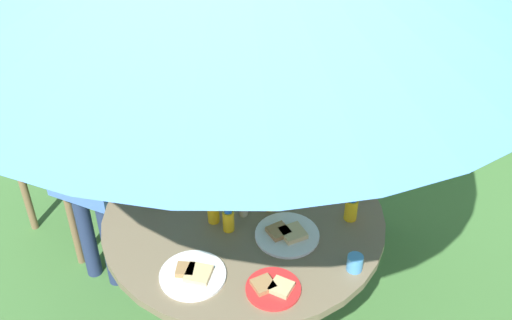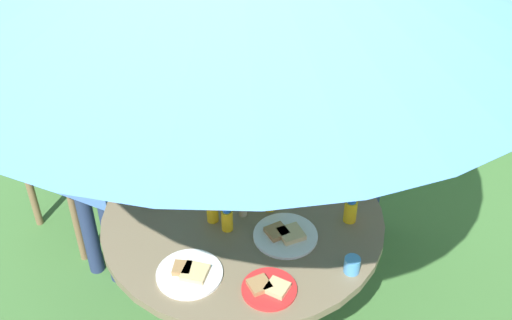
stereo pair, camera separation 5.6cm
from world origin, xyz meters
The scene contains 17 objects.
garden_table centered at (0.00, 0.00, 0.55)m, with size 1.14×1.14×0.73m.
wooden_chair centered at (-1.18, 0.47, 0.58)m, with size 0.59×0.59×1.06m.
child_in_yellow_shirt centered at (0.40, 0.83, 0.74)m, with size 0.28×0.36×1.16m.
child_in_blue_shirt centered at (-0.80, 0.10, 0.80)m, with size 0.42×0.22×1.25m.
snack_bowl centered at (-0.41, 0.02, 0.76)m, with size 0.13×0.13×0.07m.
plate_far_left centered at (0.20, -0.07, 0.74)m, with size 0.25×0.25×0.03m.
plate_near_left centered at (-0.06, 0.41, 0.74)m, with size 0.20×0.20×0.03m.
plate_mid_left centered at (-0.07, -0.37, 0.74)m, with size 0.24×0.24×0.03m.
plate_front_edge centered at (0.22, -0.35, 0.74)m, with size 0.20×0.20×0.03m.
plate_center_back centered at (-0.20, 0.15, 0.74)m, with size 0.19×0.19×0.03m.
juice_bottle_near_right centered at (0.09, 0.07, 0.79)m, with size 0.05×0.05×0.13m.
juice_bottle_far_right centered at (-0.10, -0.07, 0.78)m, with size 0.05×0.05×0.10m.
juice_bottle_center_front centered at (-0.03, -0.10, 0.78)m, with size 0.05×0.05×0.11m.
juice_bottle_mid_right centered at (0.04, 0.14, 0.79)m, with size 0.05×0.05×0.12m.
juice_bottle_back_edge centered at (0.42, 0.11, 0.78)m, with size 0.05×0.05×0.11m.
juice_bottle_spot_a centered at (-0.35, 0.32, 0.78)m, with size 0.05×0.05×0.11m.
cup_near centered at (0.48, -0.16, 0.76)m, with size 0.06×0.06×0.06m, color #4C99D8.
Camera 2 is at (0.65, -1.75, 2.41)m, focal length 43.26 mm.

